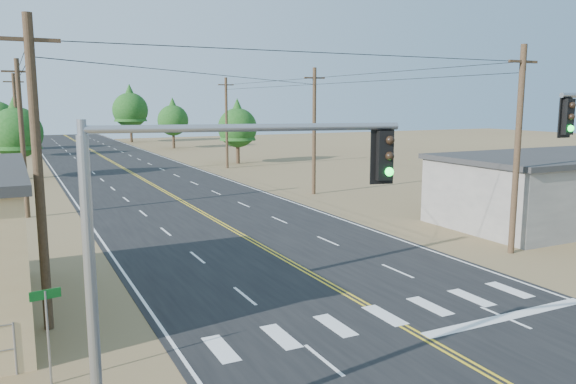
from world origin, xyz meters
TOP-DOWN VIEW (x-y plane):
  - road at (0.00, 30.00)m, footprint 15.00×200.00m
  - building_right at (19.00, 16.00)m, footprint 15.00×8.00m
  - utility_pole_left_near at (-10.50, 12.00)m, footprint 1.80×0.30m
  - utility_pole_left_mid at (-10.50, 32.00)m, footprint 1.80×0.30m
  - utility_pole_left_far at (-10.50, 52.00)m, footprint 1.80×0.30m
  - utility_pole_right_near at (10.50, 12.00)m, footprint 1.80×0.30m
  - utility_pole_right_mid at (10.50, 32.00)m, footprint 1.80×0.30m
  - utility_pole_right_far at (10.50, 52.00)m, footprint 1.80×0.30m
  - signal_mast_left at (-8.16, 3.60)m, footprint 6.37×1.64m
  - street_sign at (-10.70, 8.00)m, footprint 0.77×0.14m
  - tree_left_near at (-10.58, 52.40)m, footprint 4.83×4.83m
  - tree_left_mid at (-9.96, 77.01)m, footprint 4.71×4.71m
  - tree_right_near at (13.32, 55.92)m, footprint 4.69×4.69m
  - tree_right_mid at (12.34, 81.55)m, footprint 4.85×4.85m
  - tree_right_far at (9.00, 98.61)m, footprint 6.39×6.39m

SIDE VIEW (x-z plane):
  - road at x=0.00m, z-range 0.00..0.02m
  - street_sign at x=-10.70m, z-range 0.44..3.03m
  - building_right at x=19.00m, z-range 0.00..4.00m
  - tree_right_near at x=13.32m, z-range 0.87..8.68m
  - signal_mast_left at x=-8.16m, z-range 1.29..8.31m
  - tree_left_mid at x=-9.96m, z-range 0.88..8.73m
  - tree_left_near at x=-10.58m, z-range 0.90..8.94m
  - tree_right_mid at x=12.34m, z-range 0.90..8.99m
  - utility_pole_left_near at x=-10.50m, z-range 0.12..10.12m
  - utility_pole_left_mid at x=-10.50m, z-range 0.12..10.12m
  - utility_pole_left_far at x=-10.50m, z-range 0.12..10.12m
  - utility_pole_right_near at x=10.50m, z-range 0.12..10.12m
  - utility_pole_right_mid at x=10.50m, z-range 0.12..10.12m
  - utility_pole_right_far at x=10.50m, z-range 0.12..10.12m
  - tree_right_far at x=9.00m, z-range 1.19..11.84m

